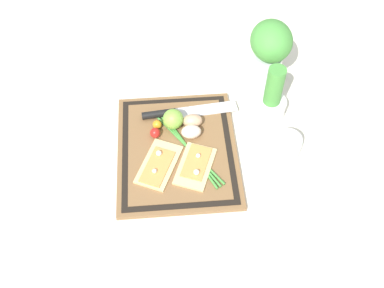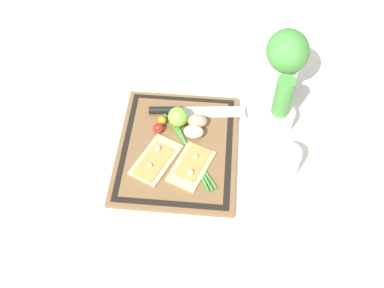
{
  "view_description": "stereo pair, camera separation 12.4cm",
  "coord_description": "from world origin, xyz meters",
  "px_view_note": "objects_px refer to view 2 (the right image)",
  "views": [
    {
      "loc": [
        0.74,
        -0.02,
        1.03
      ],
      "look_at": [
        0.0,
        0.04,
        0.03
      ],
      "focal_mm": 42.0,
      "sensor_mm": 36.0,
      "label": 1
    },
    {
      "loc": [
        0.73,
        0.11,
        1.03
      ],
      "look_at": [
        0.0,
        0.04,
        0.03
      ],
      "focal_mm": 42.0,
      "sensor_mm": 36.0,
      "label": 2
    }
  ],
  "objects_px": {
    "pizza_slice_far": "(192,166)",
    "cherry_tomato_yellow": "(162,120)",
    "sauce_jar": "(285,162)",
    "herb_glass": "(286,60)",
    "egg_brown": "(197,121)",
    "lime": "(178,117)",
    "pizza_slice_near": "(156,160)",
    "herb_pot": "(280,111)",
    "cherry_tomato_red": "(158,128)",
    "knife": "(181,111)",
    "egg_pink": "(194,132)"
  },
  "relations": [
    {
      "from": "pizza_slice_far",
      "to": "cherry_tomato_yellow",
      "type": "relative_size",
      "value": 6.14
    },
    {
      "from": "sauce_jar",
      "to": "herb_glass",
      "type": "xyz_separation_m",
      "value": [
        -0.29,
        -0.0,
        0.1
      ]
    },
    {
      "from": "egg_brown",
      "to": "lime",
      "type": "bearing_deg",
      "value": -92.76
    },
    {
      "from": "lime",
      "to": "herb_glass",
      "type": "distance_m",
      "value": 0.35
    },
    {
      "from": "pizza_slice_near",
      "to": "herb_pot",
      "type": "height_order",
      "value": "herb_pot"
    },
    {
      "from": "cherry_tomato_red",
      "to": "sauce_jar",
      "type": "xyz_separation_m",
      "value": [
        0.09,
        0.35,
        0.01
      ]
    },
    {
      "from": "pizza_slice_near",
      "to": "herb_glass",
      "type": "xyz_separation_m",
      "value": [
        -0.3,
        0.34,
        0.11
      ]
    },
    {
      "from": "cherry_tomato_yellow",
      "to": "herb_glass",
      "type": "bearing_deg",
      "value": 116.37
    },
    {
      "from": "knife",
      "to": "cherry_tomato_yellow",
      "type": "relative_size",
      "value": 10.77
    },
    {
      "from": "cherry_tomato_red",
      "to": "egg_pink",
      "type": "bearing_deg",
      "value": 85.51
    },
    {
      "from": "lime",
      "to": "cherry_tomato_red",
      "type": "bearing_deg",
      "value": -57.5
    },
    {
      "from": "pizza_slice_far",
      "to": "egg_pink",
      "type": "relative_size",
      "value": 2.87
    },
    {
      "from": "herb_pot",
      "to": "egg_pink",
      "type": "bearing_deg",
      "value": -72.5
    },
    {
      "from": "lime",
      "to": "cherry_tomato_yellow",
      "type": "xyz_separation_m",
      "value": [
        0.0,
        -0.05,
        -0.02
      ]
    },
    {
      "from": "egg_brown",
      "to": "lime",
      "type": "xyz_separation_m",
      "value": [
        -0.0,
        -0.06,
        0.01
      ]
    },
    {
      "from": "cherry_tomato_yellow",
      "to": "pizza_slice_far",
      "type": "bearing_deg",
      "value": 34.47
    },
    {
      "from": "pizza_slice_near",
      "to": "cherry_tomato_yellow",
      "type": "height_order",
      "value": "cherry_tomato_yellow"
    },
    {
      "from": "pizza_slice_far",
      "to": "lime",
      "type": "relative_size",
      "value": 2.75
    },
    {
      "from": "pizza_slice_near",
      "to": "herb_pot",
      "type": "xyz_separation_m",
      "value": [
        -0.17,
        0.33,
        0.04
      ]
    },
    {
      "from": "pizza_slice_near",
      "to": "pizza_slice_far",
      "type": "distance_m",
      "value": 0.1
    },
    {
      "from": "pizza_slice_near",
      "to": "cherry_tomato_yellow",
      "type": "bearing_deg",
      "value": 179.55
    },
    {
      "from": "cherry_tomato_red",
      "to": "herb_glass",
      "type": "relative_size",
      "value": 0.13
    },
    {
      "from": "egg_brown",
      "to": "cherry_tomato_red",
      "type": "xyz_separation_m",
      "value": [
        0.03,
        -0.11,
        -0.01
      ]
    },
    {
      "from": "knife",
      "to": "cherry_tomato_red",
      "type": "bearing_deg",
      "value": -36.84
    },
    {
      "from": "egg_pink",
      "to": "cherry_tomato_yellow",
      "type": "height_order",
      "value": "egg_pink"
    },
    {
      "from": "cherry_tomato_yellow",
      "to": "herb_pot",
      "type": "relative_size",
      "value": 0.14
    },
    {
      "from": "egg_pink",
      "to": "cherry_tomato_red",
      "type": "xyz_separation_m",
      "value": [
        -0.01,
        -0.1,
        -0.01
      ]
    },
    {
      "from": "lime",
      "to": "herb_pot",
      "type": "height_order",
      "value": "herb_pot"
    },
    {
      "from": "egg_brown",
      "to": "pizza_slice_near",
      "type": "bearing_deg",
      "value": -37.55
    },
    {
      "from": "knife",
      "to": "cherry_tomato_yellow",
      "type": "bearing_deg",
      "value": -48.07
    },
    {
      "from": "pizza_slice_far",
      "to": "herb_glass",
      "type": "height_order",
      "value": "herb_glass"
    },
    {
      "from": "sauce_jar",
      "to": "herb_glass",
      "type": "distance_m",
      "value": 0.31
    },
    {
      "from": "lime",
      "to": "pizza_slice_near",
      "type": "bearing_deg",
      "value": -19.28
    },
    {
      "from": "lime",
      "to": "pizza_slice_far",
      "type": "bearing_deg",
      "value": 19.5
    },
    {
      "from": "cherry_tomato_yellow",
      "to": "herb_glass",
      "type": "relative_size",
      "value": 0.12
    },
    {
      "from": "pizza_slice_far",
      "to": "cherry_tomato_red",
      "type": "height_order",
      "value": "cherry_tomato_red"
    },
    {
      "from": "cherry_tomato_red",
      "to": "herb_glass",
      "type": "height_order",
      "value": "herb_glass"
    },
    {
      "from": "pizza_slice_near",
      "to": "sauce_jar",
      "type": "xyz_separation_m",
      "value": [
        -0.01,
        0.35,
        0.02
      ]
    },
    {
      "from": "herb_glass",
      "to": "cherry_tomato_yellow",
      "type": "bearing_deg",
      "value": -63.63
    },
    {
      "from": "knife",
      "to": "lime",
      "type": "height_order",
      "value": "lime"
    },
    {
      "from": "pizza_slice_near",
      "to": "lime",
      "type": "relative_size",
      "value": 2.94
    },
    {
      "from": "cherry_tomato_yellow",
      "to": "herb_pot",
      "type": "distance_m",
      "value": 0.34
    },
    {
      "from": "cherry_tomato_red",
      "to": "pizza_slice_near",
      "type": "bearing_deg",
      "value": 3.11
    },
    {
      "from": "egg_brown",
      "to": "cherry_tomato_red",
      "type": "relative_size",
      "value": 1.93
    },
    {
      "from": "egg_brown",
      "to": "sauce_jar",
      "type": "bearing_deg",
      "value": 63.65
    },
    {
      "from": "egg_pink",
      "to": "pizza_slice_near",
      "type": "bearing_deg",
      "value": -45.45
    },
    {
      "from": "herb_pot",
      "to": "cherry_tomato_red",
      "type": "bearing_deg",
      "value": -78.82
    },
    {
      "from": "pizza_slice_near",
      "to": "herb_glass",
      "type": "distance_m",
      "value": 0.47
    },
    {
      "from": "cherry_tomato_red",
      "to": "cherry_tomato_yellow",
      "type": "distance_m",
      "value": 0.03
    },
    {
      "from": "knife",
      "to": "cherry_tomato_red",
      "type": "distance_m",
      "value": 0.1
    }
  ]
}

